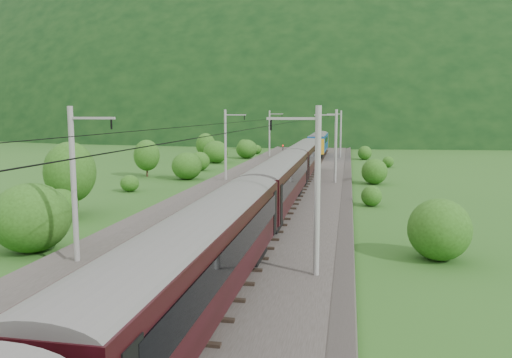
# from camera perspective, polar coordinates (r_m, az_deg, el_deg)

# --- Properties ---
(ground) EXTENTS (600.00, 600.00, 0.00)m
(ground) POSITION_cam_1_polar(r_m,az_deg,el_deg) (25.57, -7.40, -10.63)
(ground) COLOR #255119
(ground) RESTS_ON ground
(railbed) EXTENTS (14.00, 220.00, 0.30)m
(railbed) POSITION_cam_1_polar(r_m,az_deg,el_deg) (34.83, -2.33, -5.37)
(railbed) COLOR #38332D
(railbed) RESTS_ON ground
(track_left) EXTENTS (2.40, 220.00, 0.27)m
(track_left) POSITION_cam_1_polar(r_m,az_deg,el_deg) (35.38, -6.13, -4.84)
(track_left) COLOR brown
(track_left) RESTS_ON railbed
(track_right) EXTENTS (2.40, 220.00, 0.27)m
(track_right) POSITION_cam_1_polar(r_m,az_deg,el_deg) (34.34, 1.60, -5.18)
(track_right) COLOR brown
(track_right) RESTS_ON railbed
(catenary_left) EXTENTS (2.54, 192.28, 8.00)m
(catenary_left) POSITION_cam_1_polar(r_m,az_deg,el_deg) (56.87, -3.44, 4.10)
(catenary_left) COLOR gray
(catenary_left) RESTS_ON railbed
(catenary_right) EXTENTS (2.54, 192.28, 8.00)m
(catenary_right) POSITION_cam_1_polar(r_m,az_deg,el_deg) (55.21, 9.02, 3.92)
(catenary_right) COLOR gray
(catenary_right) RESTS_ON railbed
(overhead_wires) EXTENTS (4.83, 198.00, 0.03)m
(overhead_wires) POSITION_cam_1_polar(r_m,az_deg,el_deg) (33.95, -2.39, 6.13)
(overhead_wires) COLOR black
(overhead_wires) RESTS_ON ground
(mountain_main) EXTENTS (504.00, 360.00, 244.00)m
(mountain_main) POSITION_cam_1_polar(r_m,az_deg,el_deg) (283.30, 9.05, 5.92)
(mountain_main) COLOR black
(mountain_main) RESTS_ON ground
(mountain_ridge) EXTENTS (336.00, 280.00, 132.00)m
(mountain_ridge) POSITION_cam_1_polar(r_m,az_deg,el_deg) (347.45, -11.07, 6.17)
(mountain_ridge) COLOR black
(mountain_ridge) RESTS_ON ground
(train) EXTENTS (2.75, 109.81, 4.77)m
(train) POSITION_cam_1_polar(r_m,az_deg,el_deg) (38.80, 2.78, 0.67)
(train) COLOR black
(train) RESTS_ON ground
(hazard_post_near) EXTENTS (0.17, 0.17, 1.59)m
(hazard_post_near) POSITION_cam_1_polar(r_m,az_deg,el_deg) (62.94, 3.41, 1.34)
(hazard_post_near) COLOR red
(hazard_post_near) RESTS_ON railbed
(hazard_post_far) EXTENTS (0.14, 0.14, 1.31)m
(hazard_post_far) POSITION_cam_1_polar(r_m,az_deg,el_deg) (47.42, 1.47, -0.89)
(hazard_post_far) COLOR red
(hazard_post_far) RESTS_ON railbed
(signal) EXTENTS (0.22, 0.22, 2.01)m
(signal) POSITION_cam_1_polar(r_m,az_deg,el_deg) (87.55, 3.10, 3.36)
(signal) COLOR black
(signal) RESTS_ON railbed
(vegetation_left) EXTENTS (12.53, 147.30, 5.77)m
(vegetation_left) POSITION_cam_1_polar(r_m,az_deg,el_deg) (39.68, -21.86, -1.31)
(vegetation_left) COLOR #234A13
(vegetation_left) RESTS_ON ground
(vegetation_right) EXTENTS (6.40, 103.04, 3.05)m
(vegetation_right) POSITION_cam_1_polar(r_m,az_deg,el_deg) (34.25, 17.48, -4.12)
(vegetation_right) COLOR #234A13
(vegetation_right) RESTS_ON ground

